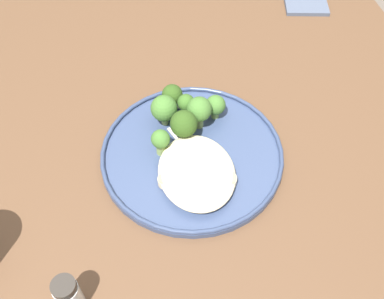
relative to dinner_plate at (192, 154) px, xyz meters
The scene contains 18 objects.
ground 0.75m from the dinner_plate, 19.26° to the left, with size 6.00×6.00×0.00m, color #665B51.
wooden_dining_table 0.11m from the dinner_plate, 19.26° to the left, with size 1.40×1.00×0.74m.
dinner_plate is the anchor object (origin of this frame).
noodle_bed 0.05m from the dinner_plate, behind, with size 0.14×0.12×0.03m.
seared_scallop_left_edge 0.07m from the dinner_plate, behind, with size 0.02×0.02×0.02m.
seared_scallop_on_noodles 0.08m from the dinner_plate, 158.34° to the left, with size 0.03×0.03×0.01m.
seared_scallop_center_golden 0.07m from the dinner_plate, 134.22° to the left, with size 0.02×0.02×0.02m.
seared_scallop_right_edge 0.08m from the dinner_plate, 151.59° to the right, with size 0.03×0.03×0.02m.
broccoli_floret_tall_stalk 0.05m from the dinner_plate, 12.54° to the left, with size 0.04×0.04×0.06m.
broccoli_floret_rear_charred 0.09m from the dinner_plate, 23.17° to the left, with size 0.04×0.04×0.06m.
broccoli_floret_small_sprig 0.06m from the dinner_plate, 75.49° to the left, with size 0.03×0.03×0.05m.
broccoli_floret_center_pile 0.11m from the dinner_plate, ahead, with size 0.04×0.04×0.05m.
broccoli_floret_front_edge 0.07m from the dinner_plate, 24.59° to the right, with size 0.04×0.04×0.06m.
broccoli_floret_beside_noodles 0.09m from the dinner_plate, ahead, with size 0.03×0.03×0.05m.
broccoli_floret_left_leaning 0.09m from the dinner_plate, 38.38° to the right, with size 0.03×0.03×0.04m.
onion_sliver_short_strip 0.10m from the dinner_plate, ahead, with size 0.04×0.01×0.00m, color silver.
onion_sliver_pale_crescent 0.04m from the dinner_plate, 35.11° to the left, with size 0.05×0.01×0.00m, color silver.
pepper_shaker 0.28m from the dinner_plate, 135.18° to the left, with size 0.03×0.03×0.07m.
Camera 1 is at (-0.49, 0.07, 1.33)m, focal length 42.81 mm.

